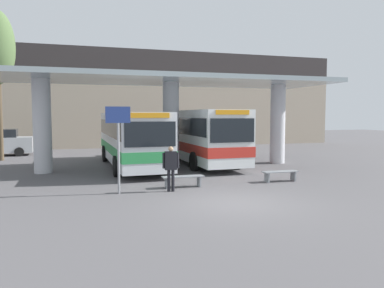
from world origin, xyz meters
The scene contains 9 objects.
ground_plane centered at (0.00, 0.00, 0.00)m, with size 100.00×100.00×0.00m, color #565456.
townhouse_backdrop centered at (0.00, 22.43, 5.11)m, with size 40.00×0.58×8.76m.
station_canopy centered at (0.00, 8.76, 4.09)m, with size 18.25×6.02×4.94m.
transit_bus_left_bay centered at (-2.07, 9.74, 1.70)m, with size 2.83×10.62×3.04m.
transit_bus_center_bay centered at (2.00, 10.41, 1.78)m, with size 2.83×10.80×3.18m.
waiting_bench_near_pillar centered at (3.50, 3.04, 0.34)m, with size 1.62×0.44×0.46m.
waiting_bench_mid_platform centered at (-0.92, 3.04, 0.34)m, with size 1.69×0.44×0.46m.
info_sign_platform centered at (-3.52, 2.56, 2.28)m, with size 0.90×0.09×3.22m.
pedestrian_waiting centered at (-1.59, 2.39, 1.05)m, with size 0.64×0.30×1.73m.
Camera 1 is at (-4.96, -11.30, 2.91)m, focal length 35.00 mm.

